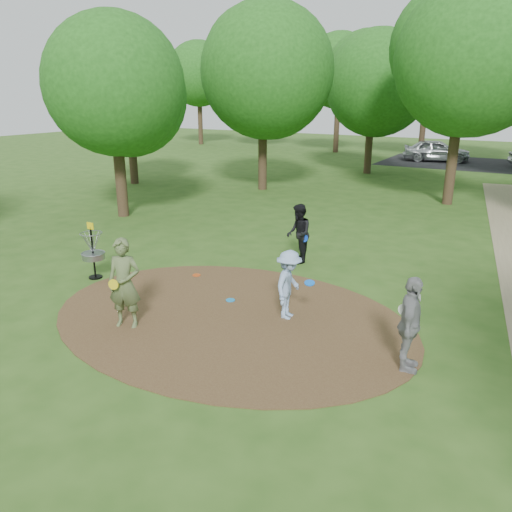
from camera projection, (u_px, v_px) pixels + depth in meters
The scene contains 12 objects.
ground at pixel (229, 317), 11.12m from camera, with size 100.00×100.00×0.00m, color #2D5119.
dirt_clearing at pixel (229, 317), 11.11m from camera, with size 8.40×8.40×0.02m, color #47301C.
parking_lot at pixel (486, 165), 34.86m from camera, with size 14.00×8.00×0.01m, color black.
player_observer_with_disc at pixel (124, 284), 10.41m from camera, with size 0.83×0.69×1.95m.
player_throwing_with_disc at pixel (289, 285), 10.86m from camera, with size 0.96×1.06×1.56m.
player_walking_with_disc at pixel (299, 234), 14.48m from camera, with size 1.01×1.07×1.74m.
player_waiting_with_disc at pixel (410, 325), 8.76m from camera, with size 0.60×1.10×1.78m.
disc_ground_cyan at pixel (230, 300), 11.97m from camera, with size 0.22×0.22×0.02m, color #187EC6.
disc_ground_red at pixel (197, 275), 13.62m from camera, with size 0.22×0.22×0.02m, color #C44313.
car_left at pixel (436, 150), 36.29m from camera, with size 1.86×4.63×1.58m, color #A0A5A8.
disc_golf_basket at pixel (92, 247), 13.23m from camera, with size 0.63×0.63×1.54m.
tree_ring at pixel (462, 74), 16.25m from camera, with size 37.34×45.86×9.43m.
Camera 1 is at (5.59, -8.48, 4.76)m, focal length 35.00 mm.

